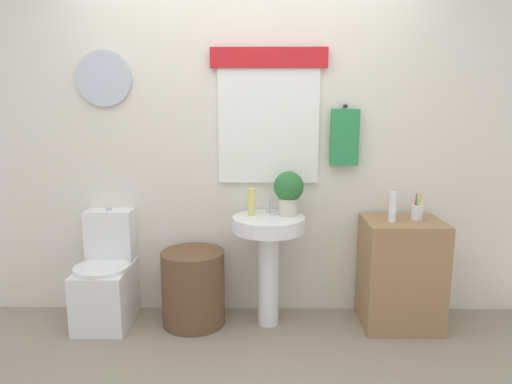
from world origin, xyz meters
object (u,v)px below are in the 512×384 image
object	(u,v)px
pedestal_sink	(268,245)
lotion_bottle	(393,207)
wooden_cabinet	(401,273)
soap_bottle	(251,202)
laundry_hamper	(193,288)
toilet	(107,280)
potted_plant	(289,190)
toothbrush_cup	(417,212)

from	to	relation	value
pedestal_sink	lotion_bottle	xyz separation A→B (m)	(0.84, -0.04, 0.28)
wooden_cabinet	soap_bottle	size ratio (longest dim) A/B	4.05
laundry_hamper	toilet	bearing A→B (deg)	176.74
laundry_hamper	potted_plant	distance (m)	0.97
wooden_cabinet	lotion_bottle	world-z (taller)	lotion_bottle
laundry_hamper	potted_plant	bearing A→B (deg)	5.08
toilet	potted_plant	world-z (taller)	potted_plant
toilet	toothbrush_cup	xyz separation A→B (m)	(2.20, -0.02, 0.51)
wooden_cabinet	lotion_bottle	size ratio (longest dim) A/B	3.71
laundry_hamper	toothbrush_cup	bearing A→B (deg)	0.74
potted_plant	lotion_bottle	xyz separation A→B (m)	(0.70, -0.10, -0.09)
soap_bottle	potted_plant	distance (m)	0.27
wooden_cabinet	lotion_bottle	distance (m)	0.50
wooden_cabinet	potted_plant	distance (m)	0.99
toilet	soap_bottle	world-z (taller)	soap_bottle
wooden_cabinet	potted_plant	world-z (taller)	potted_plant
toilet	lotion_bottle	distance (m)	2.09
laundry_hamper	lotion_bottle	distance (m)	1.51
soap_bottle	laundry_hamper	bearing A→B (deg)	-173.14
lotion_bottle	toothbrush_cup	size ratio (longest dim) A/B	1.12
laundry_hamper	soap_bottle	xyz separation A→B (m)	(0.42, 0.05, 0.62)
pedestal_sink	toothbrush_cup	size ratio (longest dim) A/B	4.27
potted_plant	lotion_bottle	size ratio (longest dim) A/B	1.49
pedestal_sink	toilet	bearing A→B (deg)	178.24
lotion_bottle	toothbrush_cup	bearing A→B (deg)	17.82
pedestal_sink	wooden_cabinet	distance (m)	0.96
soap_bottle	lotion_bottle	xyz separation A→B (m)	(0.96, -0.09, -0.01)
pedestal_sink	soap_bottle	size ratio (longest dim) A/B	4.16
lotion_bottle	laundry_hamper	bearing A→B (deg)	178.34
potted_plant	lotion_bottle	distance (m)	0.72
soap_bottle	potted_plant	bearing A→B (deg)	2.20
pedestal_sink	lotion_bottle	bearing A→B (deg)	-2.72
pedestal_sink	soap_bottle	distance (m)	0.32
wooden_cabinet	toothbrush_cup	distance (m)	0.45
toilet	pedestal_sink	size ratio (longest dim) A/B	1.03
laundry_hamper	toothbrush_cup	world-z (taller)	toothbrush_cup
potted_plant	lotion_bottle	world-z (taller)	potted_plant
soap_bottle	lotion_bottle	world-z (taller)	soap_bottle
lotion_bottle	potted_plant	bearing A→B (deg)	171.90
soap_bottle	potted_plant	world-z (taller)	potted_plant
pedestal_sink	toothbrush_cup	world-z (taller)	toothbrush_cup
soap_bottle	toothbrush_cup	bearing A→B (deg)	-1.49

